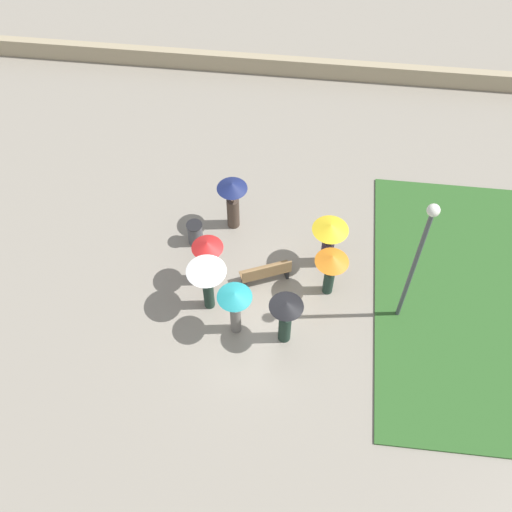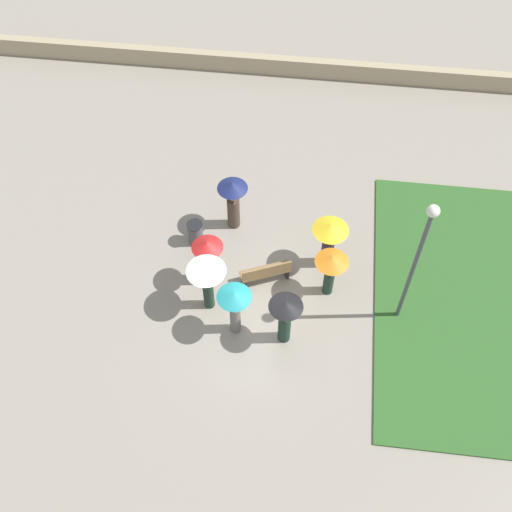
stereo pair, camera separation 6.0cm
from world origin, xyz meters
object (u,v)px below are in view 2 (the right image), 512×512
crowd_person_teal (235,304)px  crowd_person_white (207,277)px  park_bench (266,273)px  trash_bin (195,233)px  crowd_person_navy (233,199)px  crowd_person_yellow (329,237)px  crowd_person_black (285,315)px  crowd_person_red (208,256)px  lamp_post (419,253)px  crowd_person_orange (331,266)px

crowd_person_teal → crowd_person_white: bearing=155.2°
park_bench → crowd_person_teal: (0.67, 1.73, 0.88)m
trash_bin → crowd_person_navy: (-1.09, -0.81, 0.82)m
crowd_person_yellow → crowd_person_black: 2.94m
trash_bin → crowd_person_teal: bearing=119.2°
crowd_person_white → crowd_person_navy: bearing=45.4°
park_bench → trash_bin: 2.66m
crowd_person_red → crowd_person_teal: 1.88m
trash_bin → crowd_person_teal: 3.54m
crowd_person_black → crowd_person_navy: crowd_person_navy is taller
park_bench → crowd_person_teal: 2.05m
trash_bin → crowd_person_navy: size_ratio=0.42×
trash_bin → crowd_person_yellow: crowd_person_yellow is taller
lamp_post → crowd_person_yellow: lamp_post is taller
crowd_person_white → crowd_person_yellow: (-3.31, -1.91, -0.17)m
crowd_person_red → crowd_person_yellow: bearing=150.7°
lamp_post → crowd_person_white: size_ratio=2.51×
crowd_person_teal → park_bench: bearing=83.2°
crowd_person_black → crowd_person_navy: 4.39m
crowd_person_orange → crowd_person_teal: 3.00m
trash_bin → crowd_person_black: size_ratio=0.44×
trash_bin → crowd_person_black: crowd_person_black is taller
trash_bin → crowd_person_navy: bearing=-143.4°
crowd_person_orange → crowd_person_navy: crowd_person_navy is taller
park_bench → trash_bin: park_bench is taller
crowd_person_teal → crowd_person_black: bearing=9.4°
lamp_post → trash_bin: size_ratio=5.91×
lamp_post → crowd_person_orange: size_ratio=2.80×
crowd_person_red → crowd_person_teal: crowd_person_teal is taller
park_bench → crowd_person_red: (1.66, 0.13, 0.75)m
crowd_person_red → crowd_person_white: (-0.11, 0.88, 0.25)m
crowd_person_orange → crowd_person_teal: bearing=28.8°
park_bench → crowd_person_yellow: bearing=-175.7°
crowd_person_teal → crowd_person_orange: bearing=46.8°
crowd_person_black → crowd_person_teal: crowd_person_teal is taller
lamp_post → crowd_person_black: 3.88m
crowd_person_yellow → crowd_person_navy: crowd_person_navy is taller
park_bench → crowd_person_yellow: crowd_person_yellow is taller
lamp_post → crowd_person_white: bearing=2.9°
trash_bin → crowd_person_black: (-3.06, 3.11, 0.82)m
park_bench → trash_bin: (2.34, -1.26, -0.04)m
lamp_post → crowd_person_teal: bearing=12.2°
crowd_person_orange → crowd_person_black: (1.14, 1.73, -0.07)m
crowd_person_orange → park_bench: bearing=-7.3°
lamp_post → crowd_person_black: lamp_post is taller
park_bench → crowd_person_white: crowd_person_white is taller
lamp_post → crowd_person_teal: 5.03m
crowd_person_white → trash_bin: bearing=70.2°
lamp_post → crowd_person_teal: size_ratio=2.57×
trash_bin → crowd_person_red: bearing=116.1°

